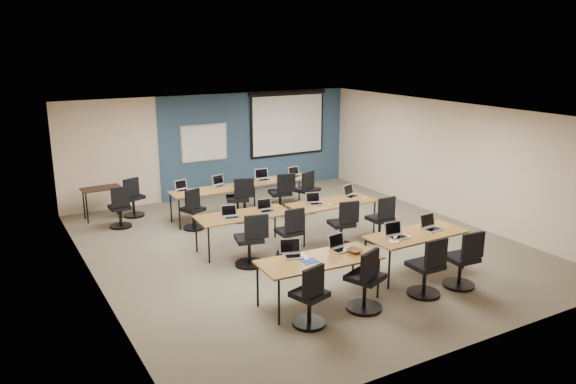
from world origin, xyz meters
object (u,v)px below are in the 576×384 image
laptop_0 (293,252)px  task_chair_4 (251,244)px  laptop_8 (182,188)px  task_chair_10 (282,197)px  task_chair_8 (193,213)px  projector_screen (288,120)px  laptop_7 (351,194)px  task_chair_11 (307,195)px  task_chair_1 (366,285)px  spare_chair_b (120,211)px  training_table_front_left (319,261)px  task_chair_9 (239,203)px  task_chair_2 (427,272)px  training_table_front_right (417,236)px  laptop_5 (266,208)px  laptop_6 (315,201)px  laptop_3 (431,226)px  laptop_11 (295,174)px  laptop_4 (231,215)px  task_chair_6 (343,228)px  laptop_1 (339,246)px  spare_chair_a (133,201)px  task_chair_3 (463,264)px  training_table_back_left (208,192)px  laptop_9 (220,183)px  task_chair_0 (310,301)px  task_chair_7 (381,223)px  laptop_10 (263,177)px  task_chair_5 (291,236)px  training_table_mid_right (332,204)px  whiteboard (204,143)px  training_table_back_right (278,181)px  utility_table (101,192)px  training_table_mid_left (244,216)px

laptop_0 → task_chair_4: task_chair_4 is taller
task_chair_4 → laptop_8: size_ratio=3.37×
task_chair_10 → task_chair_8: bearing=-165.9°
projector_screen → task_chair_4: bearing=-126.0°
laptop_7 → task_chair_11: size_ratio=0.32×
task_chair_1 → spare_chair_b: (-2.29, 5.89, -0.03)m
training_table_front_left → task_chair_9: 4.49m
task_chair_2 → training_table_front_right: bearing=58.6°
projector_screen → laptop_5: bearing=-124.6°
task_chair_9 → spare_chair_b: (-2.50, 0.85, -0.03)m
projector_screen → laptop_6: bearing=-112.4°
laptop_3 → laptop_11: bearing=86.9°
laptop_4 → laptop_5: bearing=15.4°
laptop_4 → projector_screen: bearing=60.5°
laptop_4 → task_chair_8: laptop_4 is taller
laptop_7 → laptop_11: size_ratio=1.07×
laptop_3 → task_chair_6: laptop_3 is taller
task_chair_11 → laptop_3: bearing=-113.0°
laptop_1 → spare_chair_a: (-1.88, 5.77, -0.39)m
task_chair_1 → task_chair_9: task_chair_1 is taller
task_chair_3 → laptop_8: (-2.85, 5.79, 0.37)m
training_table_back_left → laptop_9: (0.39, 0.23, 0.11)m
task_chair_0 → spare_chair_a: (-0.84, 6.56, -0.01)m
laptop_6 → laptop_0: bearing=-113.5°
task_chair_7 → laptop_10: size_ratio=2.80×
task_chair_5 → training_table_front_right: bearing=-47.8°
task_chair_5 → task_chair_10: size_ratio=0.96×
training_table_front_left → task_chair_6: size_ratio=1.96×
task_chair_10 → training_table_mid_right: bearing=-70.8°
laptop_8 → laptop_9: size_ratio=0.92×
whiteboard → task_chair_4: size_ratio=1.25×
training_table_front_left → training_table_mid_right: 3.25m
task_chair_4 → spare_chair_a: size_ratio=1.06×
laptop_5 → task_chair_9: task_chair_9 is taller
task_chair_8 → laptop_9: bearing=15.6°
task_chair_2 → laptop_6: 3.34m
whiteboard → task_chair_0: 7.58m
task_chair_4 → task_chair_7: 2.90m
task_chair_9 → spare_chair_a: (-2.04, 1.52, -0.03)m
training_table_front_left → laptop_1: bearing=23.2°
training_table_back_right → task_chair_9: (-1.30, -0.52, -0.25)m
laptop_1 → laptop_4: size_ratio=1.05×
laptop_8 → laptop_9: (0.91, -0.03, 0.00)m
laptop_0 → utility_table: (-1.75, 5.84, -0.14)m
training_table_front_left → task_chair_3: (2.39, -0.73, -0.27)m
laptop_3 → task_chair_0: bearing=-168.7°
training_table_mid_right → spare_chair_a: (-3.35, 3.38, -0.29)m
training_table_mid_left → laptop_4: (-0.31, -0.07, 0.10)m
training_table_back_right → laptop_4: bearing=-134.0°
task_chair_6 → task_chair_7: size_ratio=1.00×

